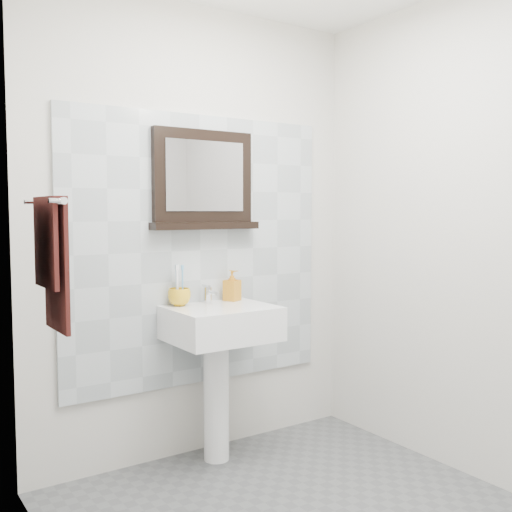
{
  "coord_description": "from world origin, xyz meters",
  "views": [
    {
      "loc": [
        -1.61,
        -1.87,
        1.37
      ],
      "look_at": [
        0.02,
        0.55,
        1.15
      ],
      "focal_mm": 42.0,
      "sensor_mm": 36.0,
      "label": 1
    }
  ],
  "objects_px": {
    "pedestal_sink": "(220,340)",
    "framed_mirror": "(203,182)",
    "toothbrush_cup": "(179,297)",
    "hand_towel": "(52,253)",
    "soap_dispenser": "(232,285)"
  },
  "relations": [
    {
      "from": "framed_mirror",
      "to": "hand_towel",
      "type": "bearing_deg",
      "value": -154.73
    },
    {
      "from": "toothbrush_cup",
      "to": "soap_dispenser",
      "type": "bearing_deg",
      "value": 0.06
    },
    {
      "from": "hand_towel",
      "to": "soap_dispenser",
      "type": "bearing_deg",
      "value": 19.89
    },
    {
      "from": "soap_dispenser",
      "to": "toothbrush_cup",
      "type": "bearing_deg",
      "value": 155.37
    },
    {
      "from": "toothbrush_cup",
      "to": "framed_mirror",
      "type": "xyz_separation_m",
      "value": [
        0.18,
        0.05,
        0.62
      ]
    },
    {
      "from": "pedestal_sink",
      "to": "toothbrush_cup",
      "type": "xyz_separation_m",
      "value": [
        -0.17,
        0.14,
        0.23
      ]
    },
    {
      "from": "soap_dispenser",
      "to": "hand_towel",
      "type": "distance_m",
      "value": 1.2
    },
    {
      "from": "soap_dispenser",
      "to": "pedestal_sink",
      "type": "bearing_deg",
      "value": -164.06
    },
    {
      "from": "toothbrush_cup",
      "to": "soap_dispenser",
      "type": "xyz_separation_m",
      "value": [
        0.33,
        0.0,
        0.04
      ]
    },
    {
      "from": "toothbrush_cup",
      "to": "framed_mirror",
      "type": "relative_size",
      "value": 0.19
    },
    {
      "from": "framed_mirror",
      "to": "hand_towel",
      "type": "distance_m",
      "value": 1.1
    },
    {
      "from": "pedestal_sink",
      "to": "soap_dispenser",
      "type": "xyz_separation_m",
      "value": [
        0.16,
        0.14,
        0.27
      ]
    },
    {
      "from": "pedestal_sink",
      "to": "framed_mirror",
      "type": "height_order",
      "value": "framed_mirror"
    },
    {
      "from": "framed_mirror",
      "to": "hand_towel",
      "type": "relative_size",
      "value": 1.17
    },
    {
      "from": "toothbrush_cup",
      "to": "hand_towel",
      "type": "bearing_deg",
      "value": -152.65
    }
  ]
}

